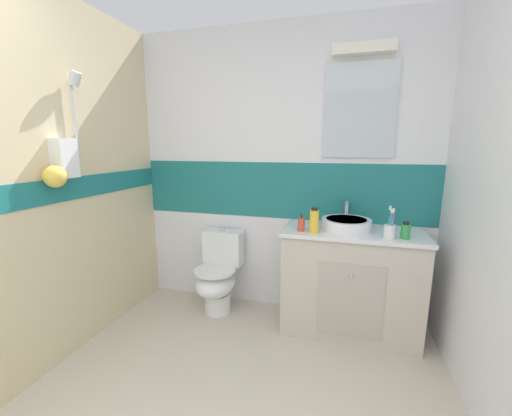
{
  "coord_description": "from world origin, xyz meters",
  "views": [
    {
      "loc": [
        0.55,
        -0.31,
        1.5
      ],
      "look_at": [
        -0.1,
        1.97,
        1.02
      ],
      "focal_mm": 21.91,
      "sensor_mm": 36.0,
      "label": 1
    }
  ],
  "objects": [
    {
      "name": "shampoo_bottle_tall",
      "position": [
        0.35,
        1.99,
        0.94
      ],
      "size": [
        0.07,
        0.07,
        0.19
      ],
      "color": "yellow",
      "rests_on": "vanity_cabinet"
    },
    {
      "name": "soap_dispenser",
      "position": [
        0.25,
        2.01,
        0.9
      ],
      "size": [
        0.05,
        0.05,
        0.14
      ],
      "color": "#D84C33",
      "rests_on": "vanity_cabinet"
    },
    {
      "name": "toothbrush_cup",
      "position": [
        0.88,
        1.99,
        0.91
      ],
      "size": [
        0.08,
        0.08,
        0.23
      ],
      "color": "white",
      "rests_on": "vanity_cabinet"
    },
    {
      "name": "lotion_bottle_short",
      "position": [
        0.99,
        2.01,
        0.91
      ],
      "size": [
        0.06,
        0.06,
        0.12
      ],
      "color": "green",
      "rests_on": "vanity_cabinet"
    },
    {
      "name": "wall_left_shower_alcove",
      "position": [
        -1.35,
        1.2,
        1.25
      ],
      "size": [
        0.26,
        3.48,
        2.5
      ],
      "color": "beige",
      "rests_on": "ground_plane"
    },
    {
      "name": "ground_plane",
      "position": [
        0.0,
        1.2,
        -0.02
      ],
      "size": [
        3.2,
        3.48,
        0.04
      ],
      "primitive_type": "cube",
      "color": "beige"
    },
    {
      "name": "sink_basin",
      "position": [
        0.59,
        2.16,
        0.9
      ],
      "size": [
        0.38,
        0.42,
        0.19
      ],
      "color": "white",
      "rests_on": "vanity_cabinet"
    },
    {
      "name": "vanity_cabinet",
      "position": [
        0.64,
        2.15,
        0.43
      ],
      "size": [
        1.06,
        0.52,
        0.85
      ],
      "color": "beige",
      "rests_on": "ground_plane"
    },
    {
      "name": "wall_back_tiled",
      "position": [
        0.01,
        2.45,
        1.26
      ],
      "size": [
        3.2,
        0.2,
        2.5
      ],
      "color": "white",
      "rests_on": "ground_plane"
    },
    {
      "name": "toilet",
      "position": [
        -0.5,
        2.15,
        0.35
      ],
      "size": [
        0.37,
        0.5,
        0.74
      ],
      "color": "white",
      "rests_on": "ground_plane"
    }
  ]
}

